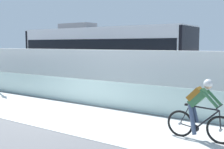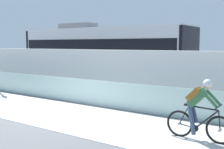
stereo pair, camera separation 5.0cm
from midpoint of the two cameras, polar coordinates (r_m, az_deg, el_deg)
ground_plane at (r=10.49m, az=-10.38°, el=-7.72°), size 200.00×200.00×0.00m
bike_path_deck at (r=10.49m, az=-10.38°, el=-7.69°), size 32.00×3.20×0.01m
glass_parapet at (r=11.74m, az=-4.05°, el=-3.59°), size 32.00×0.05×1.03m
concrete_barrier_wall at (r=13.11m, az=0.83°, el=0.06°), size 32.00×0.36×2.23m
tram_rail_near at (r=15.37m, az=5.96°, el=-3.26°), size 32.00×0.08×0.01m
tram_rail_far at (r=16.63m, az=8.33°, el=-2.58°), size 32.00×0.08×0.01m
tram at (r=17.51m, az=-2.11°, el=4.12°), size 11.06×2.54×3.81m
cyclist_on_bike at (r=7.73m, az=16.92°, el=-6.77°), size 1.77×0.58×1.61m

